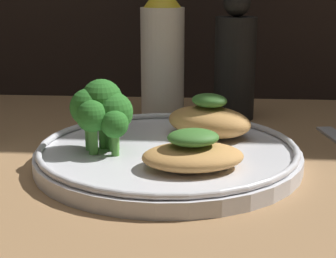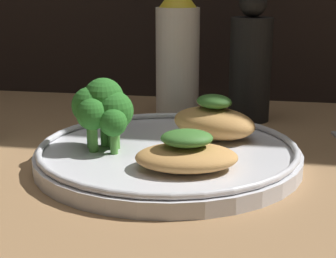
{
  "view_description": "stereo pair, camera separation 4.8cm",
  "coord_description": "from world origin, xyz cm",
  "px_view_note": "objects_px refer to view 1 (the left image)",
  "views": [
    {
      "loc": [
        3.42,
        -46.17,
        16.38
      ],
      "look_at": [
        0.0,
        0.0,
        3.4
      ],
      "focal_mm": 55.0,
      "sensor_mm": 36.0,
      "label": 1
    },
    {
      "loc": [
        8.19,
        -45.56,
        16.38
      ],
      "look_at": [
        0.0,
        0.0,
        3.4
      ],
      "focal_mm": 55.0,
      "sensor_mm": 36.0,
      "label": 2
    }
  ],
  "objects_px": {
    "plate": "(168,153)",
    "broccoli_bunch": "(102,110)",
    "pepper_grinder": "(235,62)",
    "sauce_bottle": "(163,54)"
  },
  "relations": [
    {
      "from": "plate",
      "to": "broccoli_bunch",
      "type": "relative_size",
      "value": 3.78
    },
    {
      "from": "pepper_grinder",
      "to": "plate",
      "type": "bearing_deg",
      "value": -111.23
    },
    {
      "from": "sauce_bottle",
      "to": "broccoli_bunch",
      "type": "bearing_deg",
      "value": -102.11
    },
    {
      "from": "plate",
      "to": "broccoli_bunch",
      "type": "distance_m",
      "value": 0.07
    },
    {
      "from": "broccoli_bunch",
      "to": "sauce_bottle",
      "type": "bearing_deg",
      "value": 77.89
    },
    {
      "from": "broccoli_bunch",
      "to": "sauce_bottle",
      "type": "relative_size",
      "value": 0.39
    },
    {
      "from": "pepper_grinder",
      "to": "sauce_bottle",
      "type": "bearing_deg",
      "value": -180.0
    },
    {
      "from": "plate",
      "to": "sauce_bottle",
      "type": "distance_m",
      "value": 0.2
    },
    {
      "from": "broccoli_bunch",
      "to": "pepper_grinder",
      "type": "relative_size",
      "value": 0.41
    },
    {
      "from": "broccoli_bunch",
      "to": "sauce_bottle",
      "type": "height_order",
      "value": "sauce_bottle"
    }
  ]
}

